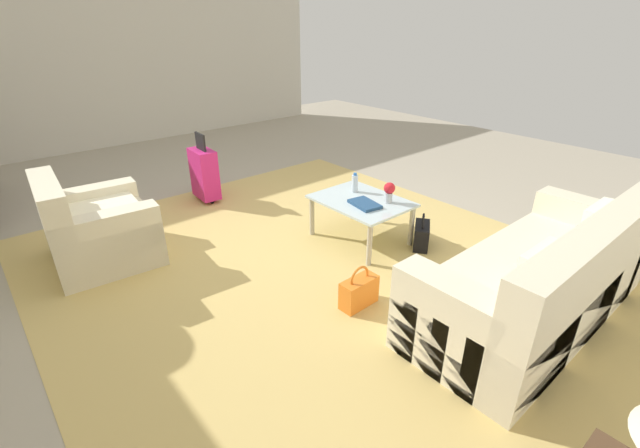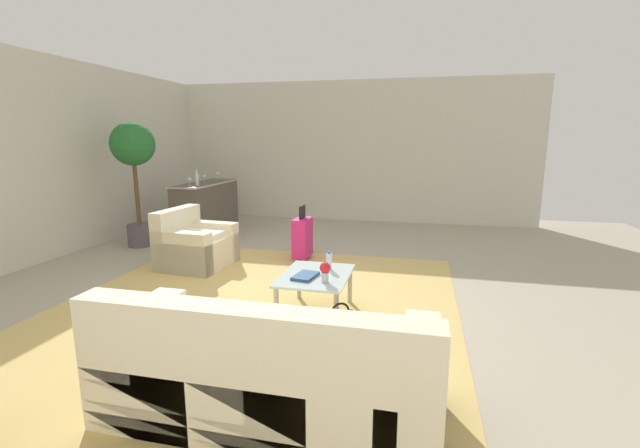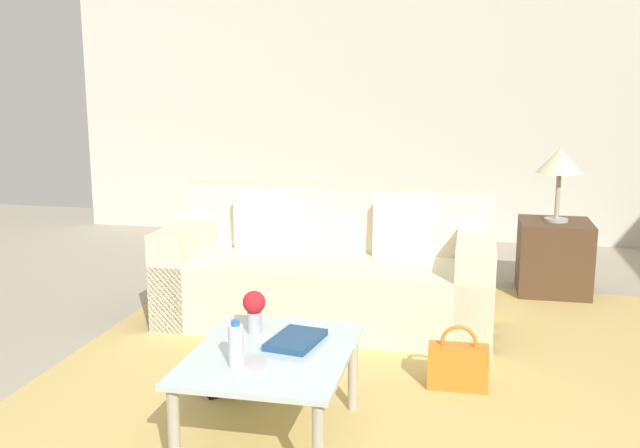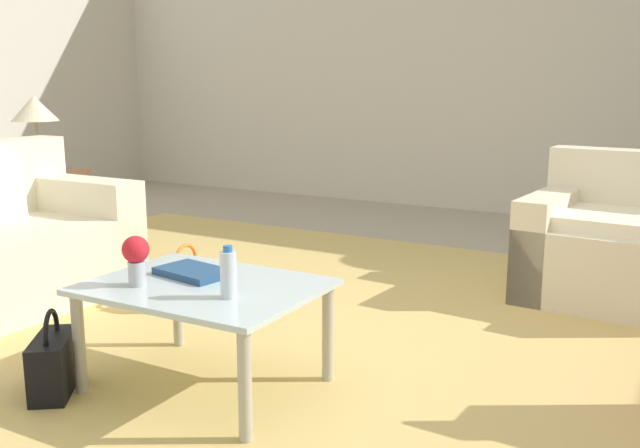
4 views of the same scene
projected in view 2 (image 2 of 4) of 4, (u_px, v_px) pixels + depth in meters
name	position (u px, v px, depth m)	size (l,w,h in m)	color
ground_plane	(283.00, 297.00, 5.08)	(12.00, 12.00, 0.00)	#A89E89
wall_right	(352.00, 152.00, 9.60)	(0.12, 8.00, 3.10)	beige
area_rug	(248.00, 315.00, 4.55)	(5.20, 4.40, 0.01)	tan
couch	(265.00, 379.00, 2.79)	(0.90, 2.21, 0.90)	beige
armchair	(193.00, 246.00, 6.26)	(1.01, 0.94, 0.85)	beige
coffee_table	(316.00, 280.00, 4.51)	(0.92, 0.70, 0.45)	silver
water_bottle	(329.00, 261.00, 4.65)	(0.06, 0.06, 0.20)	silver
coffee_table_book	(305.00, 276.00, 4.40)	(0.31, 0.20, 0.03)	navy
flower_vase	(325.00, 270.00, 4.23)	(0.11, 0.11, 0.21)	#B2B7BC
bar_console	(206.00, 207.00, 8.52)	(1.80, 0.60, 0.99)	brown
wine_glass_leftmost	(190.00, 180.00, 7.81)	(0.08, 0.08, 0.15)	silver
wine_glass_left_of_centre	(204.00, 177.00, 8.41)	(0.08, 0.08, 0.15)	silver
wine_glass_right_of_centre	(217.00, 174.00, 9.00)	(0.08, 0.08, 0.15)	silver
wine_bottle_clear	(197.00, 179.00, 7.89)	(0.07, 0.07, 0.30)	silver
suitcase_magenta	(302.00, 237.00, 6.58)	(0.41, 0.24, 0.85)	#D12375
handbag_orange	(211.00, 326.00, 3.99)	(0.15, 0.32, 0.36)	orange
handbag_black	(340.00, 326.00, 4.00)	(0.30, 0.34, 0.36)	black
potted_ficus	(134.00, 159.00, 7.21)	(0.73, 0.73, 2.12)	#514C56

